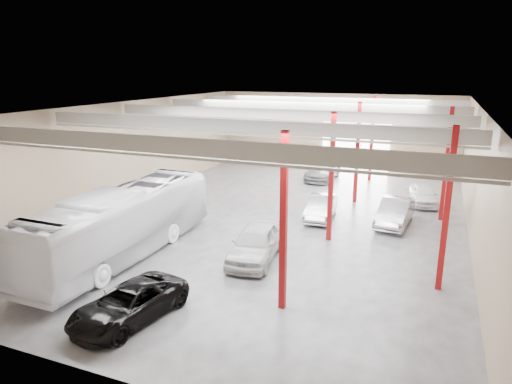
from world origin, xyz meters
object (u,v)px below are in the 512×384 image
Objects in this scene: coach_bus at (123,223)px; car_right_near at (395,212)px; car_row_a at (256,243)px; car_row_b at (321,207)px; black_sedan at (129,304)px; car_right_far at (423,195)px; car_row_c at (323,170)px.

car_right_near is (12.17, 10.00, -0.94)m from coach_bus.
car_row_b is at bearing 72.82° from car_row_a.
car_right_near is at bearing 47.37° from car_row_a.
car_row_b reaches higher than black_sedan.
black_sedan is 7.37m from car_row_a.
car_right_far is (9.51, 20.20, 0.02)m from black_sedan.
car_row_b is (7.75, 9.50, -1.00)m from coach_bus.
car_right_near is (8.12, 15.00, 0.12)m from black_sedan.
black_sedan is 0.95× the size of car_row_a.
car_right_far is at bearing 39.86° from car_row_b.
black_sedan is 14.96m from car_row_b.
car_right_far is at bearing -27.87° from car_row_c.
car_row_a is 15.05m from car_right_far.
car_row_c is at bearing 139.64° from car_right_far.
car_row_a is 7.63m from car_row_b.
car_row_a reaches higher than car_row_b.
black_sedan is 17.06m from car_right_near.
car_row_a is at bearing -84.44° from car_row_c.
car_right_near is 5.39m from car_right_far.
car_right_near reaches higher than black_sedan.
car_row_c is at bearing 98.65° from car_row_b.
car_row_c reaches higher than car_row_b.
car_right_far reaches higher than black_sedan.
car_right_far is at bearing 75.07° from black_sedan.
car_right_near is at bearing 71.88° from black_sedan.
car_row_b is 4.45m from car_right_near.
coach_bus is 20.40m from car_right_far.
car_row_a reaches higher than car_right_near.
coach_bus is 6.52m from black_sedan.
coach_bus is 2.59× the size of car_right_near.
black_sedan is at bearing -113.38° from car_right_near.
coach_bus is 6.70m from car_row_a.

